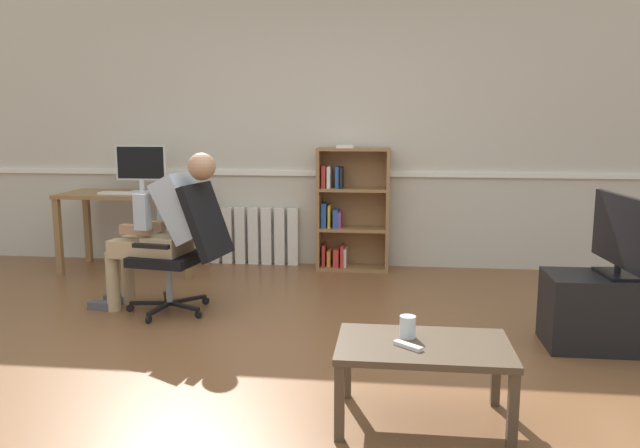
# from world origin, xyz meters

# --- Properties ---
(ground_plane) EXTENTS (18.00, 18.00, 0.00)m
(ground_plane) POSITION_xyz_m (0.00, 0.00, 0.00)
(ground_plane) COLOR brown
(back_wall) EXTENTS (12.00, 0.13, 2.70)m
(back_wall) POSITION_xyz_m (0.00, 2.65, 1.35)
(back_wall) COLOR beige
(back_wall) RESTS_ON ground_plane
(computer_desk) EXTENTS (1.33, 0.64, 0.76)m
(computer_desk) POSITION_xyz_m (-1.81, 2.15, 0.65)
(computer_desk) COLOR olive
(computer_desk) RESTS_ON ground_plane
(imac_monitor) EXTENTS (0.50, 0.14, 0.45)m
(imac_monitor) POSITION_xyz_m (-1.74, 2.23, 1.02)
(imac_monitor) COLOR silver
(imac_monitor) RESTS_ON computer_desk
(keyboard) EXTENTS (0.44, 0.12, 0.02)m
(keyboard) POSITION_xyz_m (-1.84, 2.01, 0.77)
(keyboard) COLOR white
(keyboard) RESTS_ON computer_desk
(computer_mouse) EXTENTS (0.06, 0.10, 0.03)m
(computer_mouse) POSITION_xyz_m (-1.48, 2.03, 0.77)
(computer_mouse) COLOR white
(computer_mouse) RESTS_ON computer_desk
(bookshelf) EXTENTS (0.69, 0.29, 1.20)m
(bookshelf) POSITION_xyz_m (0.24, 2.44, 0.57)
(bookshelf) COLOR olive
(bookshelf) RESTS_ON ground_plane
(radiator) EXTENTS (0.91, 0.08, 0.57)m
(radiator) POSITION_xyz_m (-0.72, 2.54, 0.29)
(radiator) COLOR white
(radiator) RESTS_ON ground_plane
(office_chair) EXTENTS (0.80, 0.62, 0.98)m
(office_chair) POSITION_xyz_m (-0.86, 0.86, 0.53)
(office_chair) COLOR black
(office_chair) RESTS_ON ground_plane
(person_seated) EXTENTS (1.04, 0.47, 1.20)m
(person_seated) POSITION_xyz_m (-1.02, 0.89, 0.65)
(person_seated) COLOR tan
(person_seated) RESTS_ON ground_plane
(tv_stand) EXTENTS (0.85, 0.43, 0.47)m
(tv_stand) POSITION_xyz_m (2.07, 0.48, 0.23)
(tv_stand) COLOR black
(tv_stand) RESTS_ON ground_plane
(tv_screen) EXTENTS (0.22, 0.76, 0.50)m
(tv_screen) POSITION_xyz_m (2.07, 0.48, 0.73)
(tv_screen) COLOR black
(tv_screen) RESTS_ON tv_stand
(coffee_table) EXTENTS (0.81, 0.51, 0.39)m
(coffee_table) POSITION_xyz_m (0.82, -0.67, 0.34)
(coffee_table) COLOR #4C3D2D
(coffee_table) RESTS_ON ground_plane
(drinking_glass) EXTENTS (0.08, 0.08, 0.11)m
(drinking_glass) POSITION_xyz_m (0.74, -0.59, 0.45)
(drinking_glass) COLOR silver
(drinking_glass) RESTS_ON coffee_table
(spare_remote) EXTENTS (0.14, 0.12, 0.02)m
(spare_remote) POSITION_xyz_m (0.74, -0.73, 0.40)
(spare_remote) COLOR white
(spare_remote) RESTS_ON coffee_table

